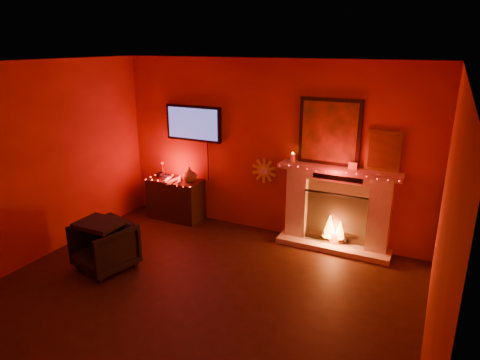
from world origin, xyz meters
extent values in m
plane|color=black|center=(0.00, 0.00, 0.00)|extent=(5.00, 5.00, 0.00)
plane|color=beige|center=(0.00, 0.00, 2.70)|extent=(5.00, 5.00, 0.00)
plane|color=maroon|center=(0.00, 2.50, 1.35)|extent=(5.00, 0.00, 5.00)
plane|color=maroon|center=(-2.50, 0.00, 1.35)|extent=(0.00, 5.00, 5.00)
plane|color=maroon|center=(2.50, 0.00, 1.35)|extent=(0.00, 5.00, 5.00)
cube|color=beige|center=(1.15, 2.30, 0.04)|extent=(1.65, 0.40, 0.08)
cube|color=beige|center=(0.55, 2.39, 0.55)|extent=(0.30, 0.22, 0.95)
cube|color=beige|center=(1.75, 2.39, 0.55)|extent=(0.30, 0.22, 0.95)
cube|color=beige|center=(1.15, 2.39, 1.10)|extent=(1.50, 0.22, 0.14)
cube|color=beige|center=(1.15, 2.33, 1.20)|extent=(1.72, 0.34, 0.06)
cube|color=#8D6F52|center=(1.15, 2.45, 0.55)|extent=(0.90, 0.10, 0.95)
cube|color=black|center=(1.15, 2.27, 0.47)|extent=(0.90, 0.02, 0.78)
cylinder|color=black|center=(1.05, 2.36, 0.14)|extent=(0.55, 0.09, 0.09)
cylinder|color=black|center=(1.23, 2.38, 0.20)|extent=(0.51, 0.18, 0.08)
cone|color=orange|center=(1.07, 2.36, 0.33)|extent=(0.20, 0.20, 0.34)
cone|color=orange|center=(1.22, 2.37, 0.29)|extent=(0.16, 0.16, 0.26)
sphere|color=#FF3F07|center=(1.15, 2.36, 0.16)|extent=(0.18, 0.18, 0.18)
cube|color=black|center=(0.95, 2.46, 1.71)|extent=(0.88, 0.05, 0.95)
cube|color=#D04C1B|center=(0.95, 2.44, 1.71)|extent=(0.78, 0.01, 0.85)
cube|color=gold|center=(1.70, 2.47, 1.51)|extent=(0.46, 0.04, 0.56)
cube|color=#A87126|center=(1.70, 2.45, 1.51)|extent=(0.38, 0.01, 0.48)
cylinder|color=white|center=(0.45, 2.38, 1.29)|extent=(0.07, 0.07, 0.12)
cube|color=silver|center=(1.33, 2.36, 1.28)|extent=(0.12, 0.01, 0.10)
cube|color=black|center=(-1.30, 2.46, 1.65)|extent=(1.00, 0.06, 0.58)
cube|color=#424CAB|center=(-1.30, 2.42, 1.65)|extent=(0.92, 0.01, 0.50)
cylinder|color=black|center=(-1.05, 2.47, 1.03)|extent=(0.02, 0.02, 0.66)
cylinder|color=gold|center=(-0.05, 2.48, 1.00)|extent=(0.20, 0.03, 0.20)
cylinder|color=silver|center=(-0.05, 2.46, 1.00)|extent=(0.13, 0.01, 0.13)
cube|color=black|center=(-1.58, 2.26, 0.35)|extent=(0.92, 0.46, 0.70)
imported|color=brown|center=(-1.30, 2.28, 0.82)|extent=(0.24, 0.24, 0.25)
imported|color=black|center=(-1.85, 2.22, 0.75)|extent=(0.13, 0.13, 0.10)
cylinder|color=silver|center=(-1.67, 2.19, 0.72)|extent=(0.13, 0.38, 0.05)
cylinder|color=silver|center=(-1.53, 2.12, 0.72)|extent=(0.06, 0.38, 0.05)
cylinder|color=silver|center=(-1.46, 2.21, 0.72)|extent=(0.23, 0.35, 0.05)
cube|color=#50161B|center=(-1.76, 2.22, 0.71)|extent=(0.20, 0.14, 0.03)
cube|color=#1B2A40|center=(-1.75, 2.23, 0.74)|extent=(0.17, 0.12, 0.02)
imported|color=black|center=(-1.45, 0.39, 0.32)|extent=(0.84, 0.86, 0.64)
camera|label=1|loc=(2.42, -3.44, 2.91)|focal=32.00mm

